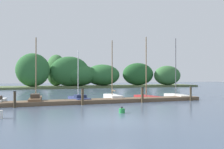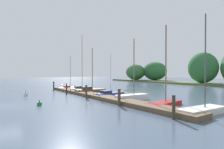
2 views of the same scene
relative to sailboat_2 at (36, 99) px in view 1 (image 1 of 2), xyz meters
The scene contains 13 objects.
ground 11.23m from the sailboat_2, 69.01° to the right, with size 160.00×160.00×0.00m, color #425166.
dock_pier 4.29m from the sailboat_2, 20.37° to the right, with size 24.57×1.80×0.35m.
far_shore 29.95m from the sailboat_2, 80.61° to the left, with size 68.65×8.87×7.38m.
sailboat_2 is the anchor object (origin of this frame).
sailboat_3 4.05m from the sailboat_2, ahead, with size 1.63×4.10×5.04m.
sailboat_4 7.73m from the sailboat_2, ahead, with size 1.33×3.91×6.29m.
sailboat_5 11.75m from the sailboat_2, ahead, with size 1.73×4.08×6.88m.
sailboat_6 15.30m from the sailboat_2, ahead, with size 1.56×4.24×6.86m.
mooring_piling_1 3.26m from the sailboat_2, 120.41° to the right, with size 0.23×0.23×1.32m.
mooring_piling_2 4.69m from the sailboat_2, 35.45° to the right, with size 0.25×0.25×1.43m.
mooring_piling_3 9.95m from the sailboat_2, 15.42° to the right, with size 0.29×0.29×1.43m.
mooring_piling_4 15.26m from the sailboat_2, 10.19° to the right, with size 0.23×0.23×1.46m.
channel_buoy_1 9.71m from the sailboat_2, 56.12° to the right, with size 0.40×0.40×0.44m.
Camera 1 is at (-4.48, -12.71, 2.47)m, focal length 38.40 mm.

